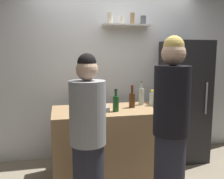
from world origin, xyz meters
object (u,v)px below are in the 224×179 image
at_px(wine_bottle_pale_glass, 141,96).
at_px(person_blonde, 171,129).
at_px(refrigerator, 184,100).
at_px(baking_pan, 94,109).
at_px(wine_bottle_amber_glass, 132,99).
at_px(wine_bottle_green_glass, 116,103).
at_px(person_grey_hoodie, 88,140).
at_px(water_bottle_plastic, 153,99).
at_px(utensil_holder, 82,103).

relative_size(wine_bottle_pale_glass, person_blonde, 0.19).
height_order(refrigerator, baking_pan, refrigerator).
relative_size(wine_bottle_amber_glass, wine_bottle_green_glass, 1.07).
height_order(refrigerator, wine_bottle_amber_glass, refrigerator).
bearing_deg(refrigerator, wine_bottle_pale_glass, -164.88).
distance_m(baking_pan, wine_bottle_pale_glass, 0.72).
distance_m(wine_bottle_amber_glass, wine_bottle_pale_glass, 0.22).
xyz_separation_m(wine_bottle_amber_glass, wine_bottle_pale_glass, (0.17, 0.14, 0.02)).
bearing_deg(person_grey_hoodie, baking_pan, -86.60).
relative_size(refrigerator, water_bottle_plastic, 8.49).
relative_size(refrigerator, utensil_holder, 8.49).
xyz_separation_m(wine_bottle_amber_glass, person_blonde, (0.11, -0.91, -0.13)).
height_order(wine_bottle_amber_glass, water_bottle_plastic, wine_bottle_amber_glass).
height_order(baking_pan, wine_bottle_pale_glass, wine_bottle_pale_glass).
height_order(wine_bottle_amber_glass, wine_bottle_pale_glass, wine_bottle_pale_glass).
xyz_separation_m(utensil_holder, water_bottle_plastic, (0.95, -0.08, 0.04)).
relative_size(utensil_holder, wine_bottle_green_glass, 0.77).
bearing_deg(person_blonde, refrigerator, -138.36).
bearing_deg(wine_bottle_green_glass, baking_pan, 161.03).
xyz_separation_m(utensil_holder, wine_bottle_amber_glass, (0.64, -0.14, 0.05)).
relative_size(refrigerator, wine_bottle_pale_glass, 5.45).
bearing_deg(wine_bottle_pale_glass, person_blonde, -93.58).
bearing_deg(wine_bottle_green_glass, person_grey_hoodie, -123.79).
xyz_separation_m(wine_bottle_amber_glass, person_grey_hoodie, (-0.67, -0.79, -0.22)).
height_order(wine_bottle_green_glass, person_grey_hoodie, person_grey_hoodie).
relative_size(water_bottle_plastic, person_blonde, 0.12).
relative_size(wine_bottle_amber_glass, person_blonde, 0.17).
bearing_deg(water_bottle_plastic, refrigerator, 24.10).
bearing_deg(wine_bottle_pale_glass, wine_bottle_green_glass, -144.75).
distance_m(baking_pan, utensil_holder, 0.26).
xyz_separation_m(person_blonde, person_grey_hoodie, (-0.78, 0.12, -0.09)).
bearing_deg(utensil_holder, baking_pan, -59.97).
height_order(water_bottle_plastic, person_grey_hoodie, person_grey_hoodie).
bearing_deg(water_bottle_plastic, baking_pan, -169.84).
relative_size(refrigerator, baking_pan, 5.23).
height_order(refrigerator, water_bottle_plastic, refrigerator).
xyz_separation_m(refrigerator, person_grey_hoodie, (-1.59, -1.13, -0.10)).
xyz_separation_m(baking_pan, person_blonde, (0.62, -0.83, -0.05)).
relative_size(refrigerator, wine_bottle_amber_glass, 6.05).
distance_m(person_blonde, person_grey_hoodie, 0.80).
height_order(person_blonde, person_grey_hoodie, person_blonde).
bearing_deg(baking_pan, wine_bottle_amber_glass, 9.20).
bearing_deg(utensil_holder, wine_bottle_pale_glass, -0.44).
bearing_deg(person_grey_hoodie, wine_bottle_amber_glass, -113.90).
bearing_deg(person_blonde, utensil_holder, -70.00).
relative_size(utensil_holder, person_blonde, 0.12).
relative_size(person_blonde, person_grey_hoodie, 1.10).
bearing_deg(water_bottle_plastic, person_grey_hoodie, -139.00).
height_order(refrigerator, utensil_holder, refrigerator).
bearing_deg(person_blonde, person_grey_hoodie, -24.21).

